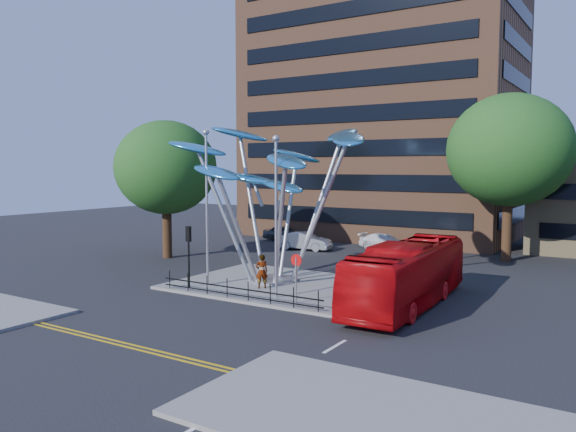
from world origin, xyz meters
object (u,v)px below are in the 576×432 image
Objects in this scene: leaf_sculpture at (274,167)px; traffic_light_island at (189,243)px; street_lamp_left at (207,194)px; tree_left at (166,168)px; no_entry_sign_island at (296,270)px; parked_car_mid at (304,241)px; street_lamp_right at (276,202)px; red_bus at (407,274)px; tree_right at (509,150)px; parked_car_right at (385,242)px; pedestrian at (262,271)px; parked_car_left at (285,233)px.

leaf_sculpture reaches higher than traffic_light_island.
tree_left is at bearing 145.62° from street_lamp_left.
no_entry_sign_island is 0.54× the size of parked_car_mid.
leaf_sculpture is 1.53× the size of street_lamp_right.
tree_left reaches higher than street_lamp_left.
tree_left reaches higher than red_bus.
leaf_sculpture is at bearing 54.96° from traffic_light_island.
tree_right reaches higher than street_lamp_right.
red_bus is at bearing -12.37° from tree_left.
tree_left is 4.21× the size of no_entry_sign_island.
leaf_sculpture reaches higher than no_entry_sign_island.
street_lamp_left is (-2.43, -3.18, -1.52)m from leaf_sculpture.
leaf_sculpture is 14.70m from parked_car_mid.
tree_left is 1.17× the size of street_lamp_left.
no_entry_sign_island is (16.00, -7.48, -4.98)m from tree_left.
parked_car_mid is at bearing 119.39° from no_entry_sign_island.
tree_right is 17.79m from red_bus.
street_lamp_right is 1.83× the size of parked_car_mid.
street_lamp_right reaches higher than parked_car_mid.
red_bus reaches higher than parked_car_right.
leaf_sculpture is at bearing 52.60° from street_lamp_left.
parked_car_left is at bearing -105.05° from pedestrian.
traffic_light_island reaches higher than no_entry_sign_island.
traffic_light_island is at bearing -15.74° from pedestrian.
traffic_light_island is at bearing 179.42° from parked_car_mid.
no_entry_sign_island is at bearing -159.05° from parked_car_mid.
red_bus is 2.79× the size of parked_car_left.
parked_car_right is (-0.41, 18.55, -0.46)m from pedestrian.
tree_right reaches higher than street_lamp_left.
leaf_sculpture is at bearing -165.50° from parked_car_mid.
tree_right reaches higher than pedestrian.
no_entry_sign_island reaches higher than pedestrian.
parked_car_right is at bearing -62.07° from parked_car_mid.
parked_car_mid is (-5.21, 12.31, -6.13)m from leaf_sculpture.
leaf_sculpture is 4.83m from street_lamp_right.
red_bus is 2.52× the size of parked_car_mid.
street_lamp_left reaches higher than red_bus.
street_lamp_left is at bearing 173.96° from parked_car_right.
parked_car_right is at bearing 174.19° from tree_right.
street_lamp_right is at bearing 98.74° from pedestrian.
traffic_light_island is 12.02m from red_bus.
street_lamp_right reaches higher than no_entry_sign_island.
street_lamp_right is at bearing 5.19° from traffic_light_island.
parked_car_right is (3.17, 20.50, -1.98)m from traffic_light_island.
red_bus is (6.10, 2.48, -3.51)m from street_lamp_right.
parked_car_right is at bearing 100.59° from no_entry_sign_island.
parked_car_mid is at bearing 53.20° from tree_left.
leaf_sculpture reaches higher than street_lamp_right.
street_lamp_right is 18.30m from parked_car_mid.
tree_right is 1.38× the size of street_lamp_left.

